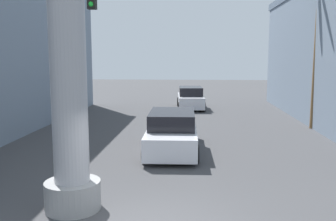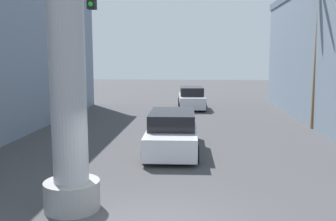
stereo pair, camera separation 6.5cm
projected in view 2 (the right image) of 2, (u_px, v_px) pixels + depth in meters
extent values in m
plane|color=#424244|center=(175.00, 136.00, 17.69)|extent=(90.51, 90.51, 0.00)
cylinder|color=#9E9EA3|center=(65.00, 3.00, 8.43)|extent=(0.84, 0.84, 9.74)
cylinder|color=gray|center=(72.00, 195.00, 9.07)|extent=(1.34, 1.34, 0.70)
sphere|color=green|center=(91.00, 4.00, 10.64)|extent=(0.14, 0.14, 0.14)
cylinder|color=black|center=(154.00, 133.00, 16.63)|extent=(0.24, 0.65, 0.64)
cylinder|color=black|center=(194.00, 134.00, 16.54)|extent=(0.24, 0.65, 0.64)
cylinder|color=black|center=(145.00, 153.00, 13.13)|extent=(0.24, 0.65, 0.64)
cylinder|color=black|center=(196.00, 154.00, 13.04)|extent=(0.24, 0.65, 0.64)
cube|color=silver|center=(172.00, 136.00, 14.80)|extent=(2.01, 5.10, 0.80)
cube|color=black|center=(172.00, 119.00, 14.70)|extent=(1.80, 2.82, 0.60)
cylinder|color=black|center=(180.00, 101.00, 28.69)|extent=(0.26, 0.65, 0.64)
cylinder|color=black|center=(201.00, 102.00, 28.67)|extent=(0.26, 0.65, 0.64)
cylinder|color=black|center=(180.00, 107.00, 25.59)|extent=(0.26, 0.65, 0.64)
cylinder|color=black|center=(205.00, 107.00, 25.57)|extent=(0.26, 0.65, 0.64)
cube|color=silver|center=(191.00, 101.00, 27.10)|extent=(2.03, 4.57, 0.80)
cube|color=black|center=(192.00, 91.00, 27.00)|extent=(1.76, 2.56, 0.60)
cylinder|color=brown|center=(318.00, 56.00, 19.08)|extent=(0.44, 0.62, 7.51)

